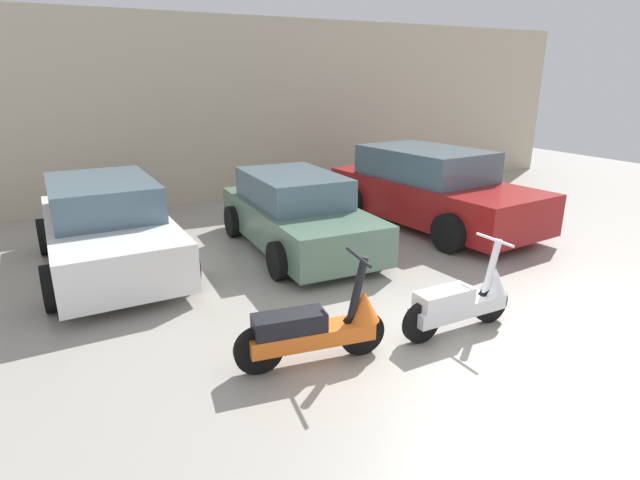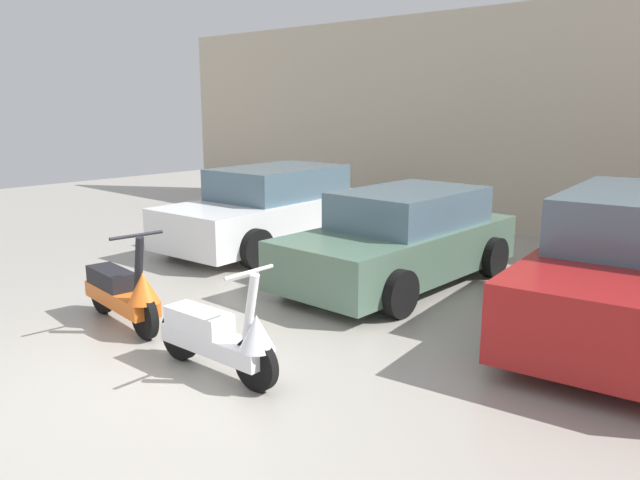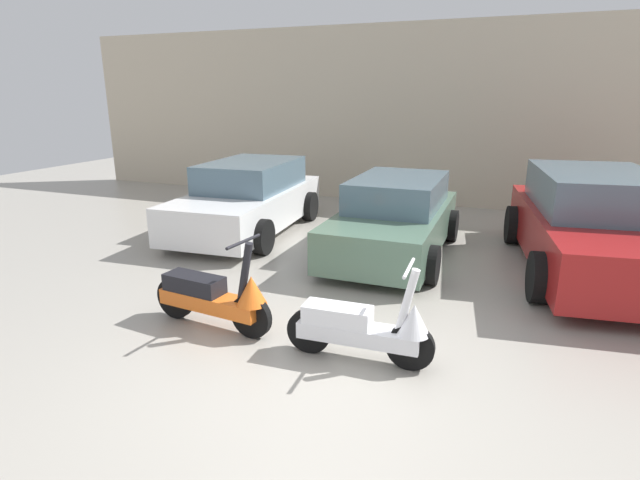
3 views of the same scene
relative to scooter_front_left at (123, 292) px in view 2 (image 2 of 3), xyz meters
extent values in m
plane|color=#9E998E|center=(1.36, -0.54, -0.39)|extent=(28.00, 28.00, 0.00)
cube|color=beige|center=(1.36, 7.59, 1.67)|extent=(19.60, 0.12, 4.13)
cylinder|color=black|center=(0.47, -0.05, -0.15)|extent=(0.50, 0.14, 0.49)
cylinder|color=black|center=(-0.61, 0.07, -0.15)|extent=(0.50, 0.14, 0.49)
cube|color=orange|center=(-0.07, 0.01, -0.09)|extent=(1.31, 0.44, 0.17)
cube|color=black|center=(-0.30, 0.03, 0.10)|extent=(0.75, 0.36, 0.19)
cylinder|color=black|center=(0.42, -0.04, 0.35)|extent=(0.23, 0.11, 0.70)
cylinder|color=black|center=(0.42, -0.04, 0.70)|extent=(0.09, 0.57, 0.03)
cone|color=orange|center=(0.49, -0.05, 0.16)|extent=(0.36, 0.36, 0.32)
cylinder|color=black|center=(2.23, -0.08, -0.16)|extent=(0.47, 0.10, 0.47)
cylinder|color=black|center=(1.19, -0.12, -0.16)|extent=(0.47, 0.10, 0.47)
cube|color=silver|center=(1.71, -0.10, -0.10)|extent=(1.23, 0.34, 0.16)
cube|color=white|center=(1.49, -0.11, 0.07)|extent=(0.69, 0.30, 0.18)
cylinder|color=white|center=(2.17, -0.08, 0.31)|extent=(0.22, 0.09, 0.66)
cylinder|color=white|center=(2.17, -0.08, 0.64)|extent=(0.06, 0.54, 0.03)
cone|color=silver|center=(2.24, -0.07, 0.13)|extent=(0.33, 0.33, 0.31)
cube|color=white|center=(-1.71, 3.78, 0.10)|extent=(1.90, 4.03, 0.65)
cube|color=slate|center=(-1.73, 4.01, 0.68)|extent=(1.58, 2.29, 0.51)
cylinder|color=black|center=(-0.78, 2.62, -0.09)|extent=(0.25, 0.61, 0.60)
cylinder|color=black|center=(-2.48, 2.50, -0.09)|extent=(0.25, 0.61, 0.60)
cylinder|color=black|center=(-0.95, 5.05, -0.09)|extent=(0.25, 0.61, 0.60)
cylinder|color=black|center=(-2.64, 4.93, -0.09)|extent=(0.25, 0.61, 0.60)
cube|color=#51705B|center=(1.23, 3.41, 0.07)|extent=(1.56, 3.71, 0.62)
cube|color=slate|center=(1.23, 3.64, 0.62)|extent=(1.37, 2.08, 0.49)
cylinder|color=black|center=(2.04, 2.27, -0.11)|extent=(0.20, 0.57, 0.57)
cylinder|color=black|center=(0.44, 2.26, -0.11)|extent=(0.20, 0.57, 0.57)
cylinder|color=black|center=(2.03, 4.57, -0.11)|extent=(0.20, 0.57, 0.57)
cylinder|color=black|center=(0.43, 4.56, -0.11)|extent=(0.20, 0.57, 0.57)
cube|color=maroon|center=(4.18, 3.61, 0.15)|extent=(2.38, 4.57, 0.73)
cylinder|color=black|center=(3.42, 2.14, -0.06)|extent=(0.31, 0.69, 0.67)
cylinder|color=black|center=(3.06, 4.83, -0.06)|extent=(0.31, 0.69, 0.67)
camera|label=1|loc=(-1.92, -4.07, 2.37)|focal=28.00mm
camera|label=2|loc=(5.95, -3.35, 2.01)|focal=35.00mm
camera|label=3|loc=(2.98, -4.41, 2.19)|focal=28.00mm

